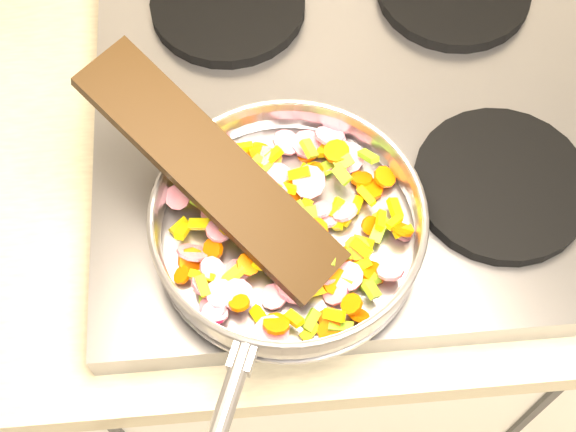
{
  "coord_description": "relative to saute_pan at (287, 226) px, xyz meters",
  "views": [
    {
      "loc": [
        -0.83,
        1.11,
        1.69
      ],
      "look_at": [
        -0.79,
        1.48,
        1.0
      ],
      "focal_mm": 50.0,
      "sensor_mm": 36.0,
      "label": 1
    }
  ],
  "objects": [
    {
      "name": "wooden_spatula",
      "position": [
        -0.07,
        0.05,
        0.04
      ],
      "size": [
        0.26,
        0.27,
        0.11
      ],
      "primitive_type": "cube",
      "rotation": [
        0.0,
        -0.3,
        2.34
      ],
      "color": "black",
      "rests_on": "saute_pan"
    },
    {
      "name": "vegetable_heap",
      "position": [
        -0.0,
        0.01,
        -0.01
      ],
      "size": [
        0.26,
        0.26,
        0.04
      ],
      "color": "#BD123E",
      "rests_on": "saute_pan"
    },
    {
      "name": "cooktop",
      "position": [
        0.1,
        0.19,
        -0.06
      ],
      "size": [
        0.6,
        0.6,
        0.04
      ],
      "primitive_type": "cube",
      "color": "#939399",
      "rests_on": "counter_top"
    },
    {
      "name": "saute_pan",
      "position": [
        0.0,
        0.0,
        0.0
      ],
      "size": [
        0.31,
        0.46,
        0.05
      ],
      "rotation": [
        0.0,
        0.0,
        -0.37
      ],
      "color": "#9E9EA5",
      "rests_on": "grate_fl"
    },
    {
      "name": "grate_fr",
      "position": [
        0.24,
        0.05,
        -0.04
      ],
      "size": [
        0.19,
        0.19,
        0.02
      ],
      "primitive_type": "cylinder",
      "color": "black",
      "rests_on": "cooktop"
    },
    {
      "name": "grate_fl",
      "position": [
        -0.04,
        0.05,
        -0.04
      ],
      "size": [
        0.19,
        0.19,
        0.02
      ],
      "primitive_type": "cylinder",
      "color": "black",
      "rests_on": "cooktop"
    },
    {
      "name": "grate_bl",
      "position": [
        -0.04,
        0.33,
        -0.04
      ],
      "size": [
        0.19,
        0.19,
        0.02
      ],
      "primitive_type": "cylinder",
      "color": "black",
      "rests_on": "cooktop"
    }
  ]
}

